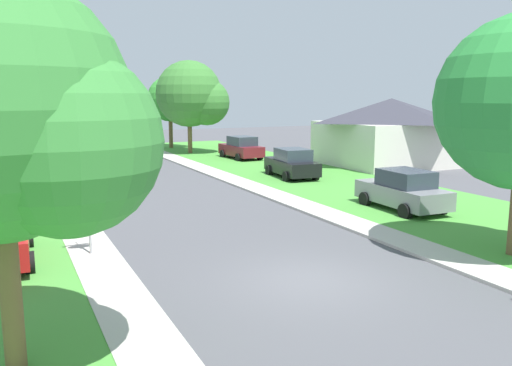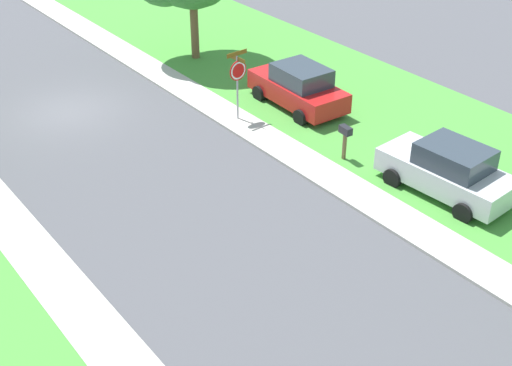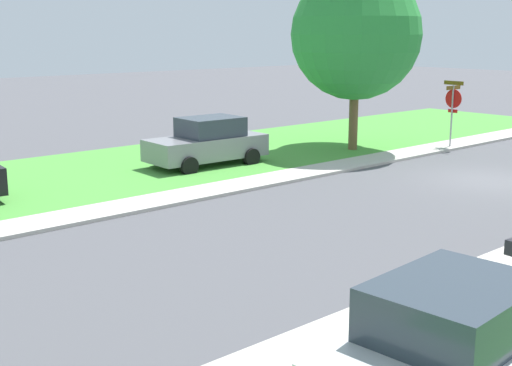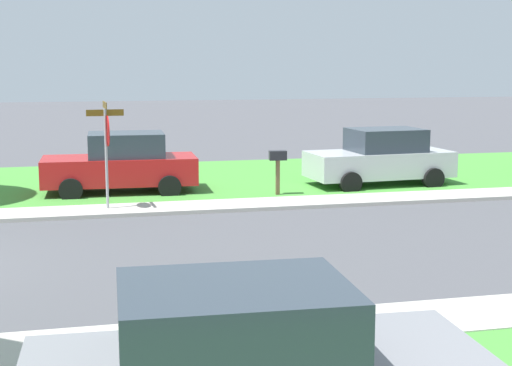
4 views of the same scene
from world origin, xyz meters
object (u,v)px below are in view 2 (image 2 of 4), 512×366
car_silver_driveway_right (448,170)px  mailbox (345,135)px  stop_sign_far_corner (238,75)px  car_red_far_down_street (299,87)px

car_silver_driveway_right → mailbox: bearing=-73.0°
stop_sign_far_corner → car_silver_driveway_right: stop_sign_far_corner is taller
stop_sign_far_corner → mailbox: bearing=102.6°
stop_sign_far_corner → mailbox: size_ratio=2.11×
car_red_far_down_street → mailbox: size_ratio=3.33×
car_silver_driveway_right → car_red_far_down_street: bearing=-93.3°
car_red_far_down_street → stop_sign_far_corner: bearing=-10.7°
stop_sign_far_corner → car_red_far_down_street: bearing=169.3°
stop_sign_far_corner → mailbox: stop_sign_far_corner is taller
stop_sign_far_corner → car_silver_driveway_right: 8.51m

